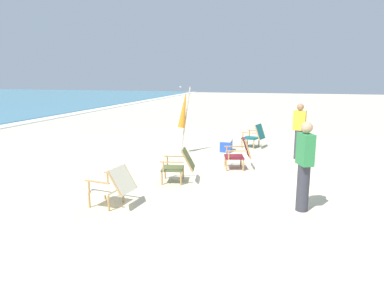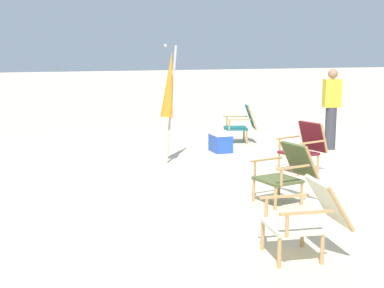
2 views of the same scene
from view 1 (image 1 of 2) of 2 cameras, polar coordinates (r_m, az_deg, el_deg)
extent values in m
plane|color=beige|center=(9.04, 7.20, -4.26)|extent=(80.00, 80.00, 0.00)
cube|color=beige|center=(6.70, -14.11, -7.26)|extent=(0.58, 0.54, 0.04)
cube|color=beige|center=(6.42, -11.49, -5.89)|extent=(0.53, 0.37, 0.46)
cylinder|color=tan|center=(6.71, -16.75, -8.83)|extent=(0.04, 0.04, 0.32)
cylinder|color=tan|center=(7.05, -14.33, -7.69)|extent=(0.04, 0.04, 0.32)
cylinder|color=tan|center=(6.46, -13.73, -9.47)|extent=(0.04, 0.04, 0.32)
cylinder|color=tan|center=(6.81, -11.39, -8.25)|extent=(0.04, 0.04, 0.32)
cube|color=tan|center=(6.41, -15.56, -6.12)|extent=(0.10, 0.53, 0.02)
cylinder|color=tan|center=(6.56, -16.81, -6.80)|extent=(0.04, 0.04, 0.22)
cube|color=tan|center=(6.84, -12.67, -4.88)|extent=(0.10, 0.53, 0.02)
cylinder|color=tan|center=(6.98, -13.90, -5.55)|extent=(0.04, 0.04, 0.22)
cylinder|color=tan|center=(6.22, -12.80, -6.51)|extent=(0.08, 0.31, 0.46)
cylinder|color=tan|center=(6.63, -10.25, -5.31)|extent=(0.08, 0.31, 0.46)
cube|color=#196066|center=(11.86, 9.74, 1.00)|extent=(0.64, 0.61, 0.04)
cube|color=#196066|center=(11.70, 11.27, 2.02)|extent=(0.53, 0.35, 0.50)
cylinder|color=tan|center=(11.76, 8.31, 0.17)|extent=(0.04, 0.04, 0.32)
cylinder|color=tan|center=(12.18, 9.21, 0.53)|extent=(0.04, 0.04, 0.32)
cylinder|color=tan|center=(11.60, 10.25, -0.05)|extent=(0.04, 0.04, 0.32)
cylinder|color=tan|center=(12.02, 11.10, 0.32)|extent=(0.04, 0.04, 0.32)
cube|color=tan|center=(11.56, 9.33, 1.86)|extent=(0.19, 0.52, 0.02)
cylinder|color=tan|center=(11.65, 8.47, 1.41)|extent=(0.04, 0.04, 0.22)
cube|color=tan|center=(12.07, 10.38, 2.22)|extent=(0.19, 0.52, 0.02)
cylinder|color=tan|center=(12.16, 9.55, 1.79)|extent=(0.04, 0.04, 0.22)
cylinder|color=tan|center=(11.46, 10.80, 1.85)|extent=(0.10, 0.22, 0.50)
cylinder|color=tan|center=(11.93, 11.71, 2.18)|extent=(0.10, 0.22, 0.50)
cube|color=maroon|center=(9.05, 7.03, -2.13)|extent=(0.63, 0.60, 0.04)
cube|color=maroon|center=(9.04, 9.09, -0.60)|extent=(0.53, 0.32, 0.51)
cylinder|color=tan|center=(8.85, 5.78, -3.50)|extent=(0.04, 0.04, 0.32)
cylinder|color=tan|center=(9.30, 5.52, -2.76)|extent=(0.04, 0.04, 0.32)
cylinder|color=tan|center=(8.90, 8.55, -3.48)|extent=(0.04, 0.04, 0.32)
cylinder|color=tan|center=(9.34, 8.16, -2.75)|extent=(0.04, 0.04, 0.32)
cube|color=tan|center=(8.74, 7.40, -1.16)|extent=(0.17, 0.52, 0.02)
cylinder|color=tan|center=(8.74, 6.15, -1.86)|extent=(0.04, 0.04, 0.22)
cube|color=tan|center=(9.28, 6.99, -0.41)|extent=(0.17, 0.52, 0.02)
cylinder|color=tan|center=(9.28, 5.82, -1.07)|extent=(0.04, 0.04, 0.22)
cylinder|color=tan|center=(8.80, 9.33, -0.95)|extent=(0.09, 0.20, 0.51)
cylinder|color=tan|center=(9.29, 8.86, -0.28)|extent=(0.09, 0.20, 0.51)
cube|color=#515B33|center=(7.89, -3.24, -4.08)|extent=(0.60, 0.57, 0.04)
cube|color=#515B33|center=(7.79, -0.62, -2.52)|extent=(0.54, 0.36, 0.48)
cylinder|color=tan|center=(7.75, -5.06, -5.63)|extent=(0.04, 0.04, 0.32)
cylinder|color=tan|center=(8.19, -4.49, -4.68)|extent=(0.04, 0.04, 0.32)
cylinder|color=tan|center=(7.69, -1.87, -5.73)|extent=(0.04, 0.04, 0.32)
cylinder|color=tan|center=(8.13, -1.48, -4.77)|extent=(0.04, 0.04, 0.32)
cube|color=tan|center=(7.57, -3.40, -3.04)|extent=(0.13, 0.53, 0.02)
cylinder|color=tan|center=(7.62, -4.80, -3.81)|extent=(0.04, 0.04, 0.22)
cube|color=tan|center=(8.11, -2.84, -2.06)|extent=(0.13, 0.53, 0.02)
cylinder|color=tan|center=(8.16, -4.14, -2.78)|extent=(0.04, 0.04, 0.22)
cylinder|color=tan|center=(7.55, -0.80, -2.98)|extent=(0.09, 0.28, 0.48)
cylinder|color=tan|center=(8.04, -0.44, -2.09)|extent=(0.09, 0.28, 0.48)
cylinder|color=#B7B2A8|center=(10.70, -1.10, 3.94)|extent=(0.26, 0.31, 2.08)
cone|color=orange|center=(10.64, -1.38, 5.87)|extent=(0.42, 0.45, 1.18)
sphere|color=#B7B2A8|center=(10.55, -1.94, 9.49)|extent=(0.06, 0.06, 0.06)
cylinder|color=#383842|center=(10.49, 17.27, -0.08)|extent=(0.22, 0.22, 0.86)
cube|color=gold|center=(10.38, 17.50, 3.76)|extent=(0.27, 0.38, 0.56)
sphere|color=#9E7051|center=(10.34, 17.62, 5.90)|extent=(0.20, 0.20, 0.20)
cylinder|color=#383842|center=(6.53, 17.99, -6.97)|extent=(0.22, 0.22, 0.86)
cube|color=#338C4C|center=(6.35, 18.38, -0.86)|extent=(0.39, 0.32, 0.56)
sphere|color=tan|center=(6.28, 18.60, 2.62)|extent=(0.20, 0.20, 0.20)
cube|color=blue|center=(11.15, 5.72, -0.33)|extent=(0.48, 0.34, 0.34)
cube|color=white|center=(11.11, 5.74, 0.68)|extent=(0.49, 0.35, 0.06)
camera|label=2|loc=(5.87, -63.60, 1.30)|focal=50.00mm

